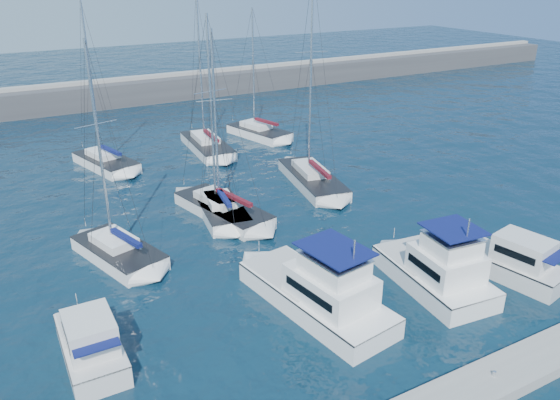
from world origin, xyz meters
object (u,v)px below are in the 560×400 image
motor_yacht_port_outer (91,346)px  sailboat_mid_c (221,210)px  motor_yacht_stbd_inner (438,272)px  sailboat_back_b (207,145)px  motor_yacht_stbd_outer (512,262)px  motor_yacht_port_inner (321,293)px  sailboat_back_a (106,162)px  sailboat_mid_d (312,178)px  sailboat_mid_b (223,209)px  sailboat_mid_a (118,252)px  sailboat_back_c (259,132)px

motor_yacht_port_outer → sailboat_mid_c: size_ratio=0.41×
motor_yacht_stbd_inner → sailboat_back_b: sailboat_back_b is taller
motor_yacht_stbd_inner → motor_yacht_stbd_outer: bearing=-7.0°
motor_yacht_stbd_inner → motor_yacht_port_inner: bearing=174.6°
motor_yacht_stbd_inner → sailboat_back_a: sailboat_back_a is taller
sailboat_mid_d → sailboat_mid_b: bearing=-156.4°
sailboat_mid_a → sailboat_mid_d: (17.79, 5.06, 0.01)m
sailboat_mid_c → sailboat_back_c: size_ratio=1.01×
motor_yacht_stbd_inner → sailboat_mid_c: size_ratio=0.57×
sailboat_back_a → sailboat_mid_b: bearing=-86.5°
motor_yacht_port_outer → motor_yacht_stbd_outer: bearing=-9.8°
sailboat_mid_c → sailboat_mid_d: 9.75m
sailboat_back_b → sailboat_back_c: size_ratio=1.13×
motor_yacht_stbd_inner → sailboat_mid_c: (-7.10, 15.18, -0.60)m
motor_yacht_port_inner → motor_yacht_stbd_inner: 7.29m
sailboat_back_c → motor_yacht_stbd_outer: bearing=-104.7°
sailboat_mid_d → sailboat_mid_c: bearing=-155.4°
sailboat_mid_a → sailboat_back_a: 18.35m
sailboat_mid_a → motor_yacht_stbd_outer: bearing=-50.9°
sailboat_back_c → motor_yacht_stbd_inner: bearing=-113.4°
motor_yacht_port_inner → sailboat_mid_c: 13.81m
motor_yacht_stbd_inner → sailboat_back_a: (-12.23, 30.54, -0.60)m
motor_yacht_port_inner → sailboat_mid_a: (-8.26, 11.08, -0.61)m
sailboat_mid_b → sailboat_back_c: (11.65, 17.01, -0.00)m
motor_yacht_stbd_outer → sailboat_back_a: 35.99m
motor_yacht_port_inner → motor_yacht_stbd_outer: bearing=-20.0°
sailboat_mid_b → sailboat_back_b: size_ratio=0.95×
motor_yacht_port_inner → sailboat_mid_a: sailboat_mid_a is taller
sailboat_mid_c → sailboat_back_a: (-5.14, 15.35, -0.00)m
motor_yacht_stbd_outer → sailboat_mid_a: (-20.34, 13.56, -0.42)m
sailboat_mid_a → sailboat_mid_c: 8.75m
motor_yacht_port_inner → sailboat_mid_d: bearing=51.1°
motor_yacht_port_outer → sailboat_back_a: bearing=76.5°
motor_yacht_stbd_inner → sailboat_mid_b: bearing=119.7°
motor_yacht_port_inner → sailboat_back_b: (5.13, 29.31, -0.61)m
sailboat_mid_c → sailboat_back_b: bearing=80.8°
motor_yacht_stbd_outer → sailboat_back_a: size_ratio=0.47×
motor_yacht_port_outer → sailboat_back_a: sailboat_back_a is taller
sailboat_mid_a → sailboat_back_a: (3.18, 18.07, 0.01)m
sailboat_mid_d → motor_yacht_stbd_outer: bearing=-71.5°
motor_yacht_stbd_outer → sailboat_back_b: 32.55m
sailboat_back_b → sailboat_back_c: bearing=18.2°
motor_yacht_port_inner → sailboat_back_c: (11.89, 31.02, -0.62)m
sailboat_mid_b → sailboat_back_a: bearing=96.2°
motor_yacht_port_outer → sailboat_mid_d: 25.73m
sailboat_mid_d → sailboat_back_c: bearing=91.7°
motor_yacht_port_inner → sailboat_mid_b: (0.24, 14.01, -0.62)m
sailboat_mid_a → sailboat_back_c: (20.15, 19.94, -0.01)m
motor_yacht_stbd_inner → motor_yacht_port_outer: bearing=176.3°
sailboat_back_a → sailboat_mid_d: bearing=-57.6°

